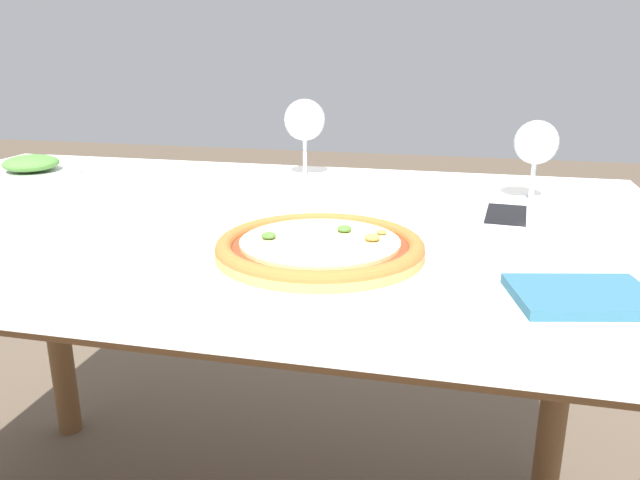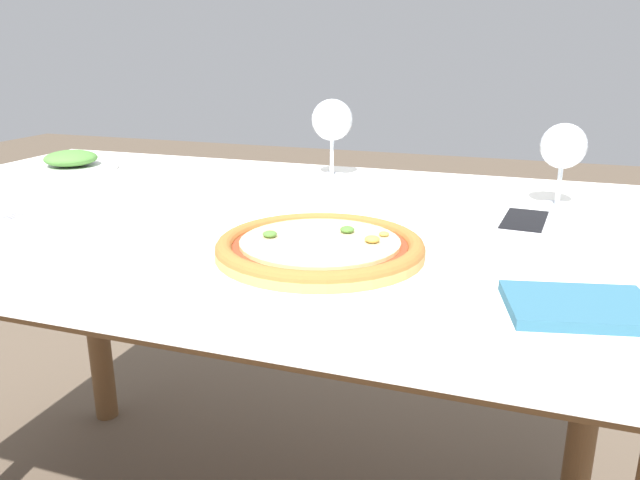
{
  "view_description": "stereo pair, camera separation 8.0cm",
  "coord_description": "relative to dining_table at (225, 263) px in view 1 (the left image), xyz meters",
  "views": [
    {
      "loc": [
        0.38,
        -0.93,
        1.0
      ],
      "look_at": [
        0.21,
        -0.19,
        0.76
      ],
      "focal_mm": 35.0,
      "sensor_mm": 36.0,
      "label": 1
    },
    {
      "loc": [
        0.46,
        -0.91,
        1.0
      ],
      "look_at": [
        0.21,
        -0.19,
        0.76
      ],
      "focal_mm": 35.0,
      "sensor_mm": 36.0,
      "label": 2
    }
  ],
  "objects": [
    {
      "name": "dining_table",
      "position": [
        0.0,
        0.0,
        0.0
      ],
      "size": [
        1.44,
        0.9,
        0.73
      ],
      "color": "brown",
      "rests_on": "ground_plane"
    },
    {
      "name": "side_plate",
      "position": [
        -0.52,
        0.21,
        0.1
      ],
      "size": [
        0.2,
        0.2,
        0.04
      ],
      "color": "white",
      "rests_on": "dining_table"
    },
    {
      "name": "cell_phone",
      "position": [
        0.45,
        0.07,
        0.09
      ],
      "size": [
        0.08,
        0.15,
        0.01
      ],
      "color": "white",
      "rests_on": "dining_table"
    },
    {
      "name": "wine_glass_far_left",
      "position": [
        0.5,
        0.21,
        0.19
      ],
      "size": [
        0.08,
        0.08,
        0.14
      ],
      "color": "silver",
      "rests_on": "dining_table"
    },
    {
      "name": "napkin_folded",
      "position": [
        0.52,
        -0.25,
        0.09
      ],
      "size": [
        0.17,
        0.14,
        0.01
      ],
      "color": "#2D607A",
      "rests_on": "dining_table"
    },
    {
      "name": "pizza_plate",
      "position": [
        0.21,
        -0.19,
        0.1
      ],
      "size": [
        0.3,
        0.3,
        0.04
      ],
      "color": "white",
      "rests_on": "dining_table"
    },
    {
      "name": "wine_glass_far_right",
      "position": [
        0.06,
        0.33,
        0.2
      ],
      "size": [
        0.09,
        0.09,
        0.16
      ],
      "color": "silver",
      "rests_on": "dining_table"
    }
  ]
}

